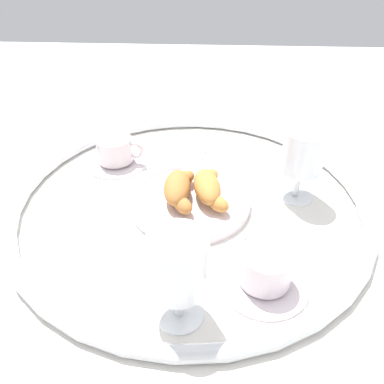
% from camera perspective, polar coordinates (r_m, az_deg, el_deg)
% --- Properties ---
extents(ground_plane, '(2.20, 2.20, 0.00)m').
position_cam_1_polar(ground_plane, '(0.72, -0.27, -1.47)').
color(ground_plane, silver).
extents(table_chrome_rim, '(0.66, 0.66, 0.02)m').
position_cam_1_polar(table_chrome_rim, '(0.72, -0.27, -0.71)').
color(table_chrome_rim, silver).
rests_on(table_chrome_rim, ground_plane).
extents(pastry_plate, '(0.23, 0.23, 0.02)m').
position_cam_1_polar(pastry_plate, '(0.71, 0.00, -1.26)').
color(pastry_plate, silver).
rests_on(pastry_plate, ground_plane).
extents(croissant_large, '(0.14, 0.06, 0.04)m').
position_cam_1_polar(croissant_large, '(0.69, -2.01, 0.58)').
color(croissant_large, '#AD6B33').
rests_on(croissant_large, pastry_plate).
extents(croissant_small, '(0.13, 0.08, 0.04)m').
position_cam_1_polar(croissant_small, '(0.70, 2.53, 0.69)').
color(croissant_small, '#BC7A38').
rests_on(croissant_small, pastry_plate).
extents(coffee_cup_near, '(0.14, 0.14, 0.06)m').
position_cam_1_polar(coffee_cup_near, '(0.84, -11.37, 5.79)').
color(coffee_cup_near, silver).
rests_on(coffee_cup_near, ground_plane).
extents(coffee_cup_far, '(0.14, 0.14, 0.06)m').
position_cam_1_polar(coffee_cup_far, '(0.57, 10.86, -11.47)').
color(coffee_cup_far, silver).
rests_on(coffee_cup_far, ground_plane).
extents(juice_glass_left, '(0.08, 0.08, 0.14)m').
position_cam_1_polar(juice_glass_left, '(0.48, -2.34, -11.33)').
color(juice_glass_left, white).
rests_on(juice_glass_left, ground_plane).
extents(juice_glass_right, '(0.08, 0.08, 0.14)m').
position_cam_1_polar(juice_glass_right, '(0.72, 16.33, 5.38)').
color(juice_glass_right, white).
rests_on(juice_glass_right, ground_plane).
extents(sugar_packet, '(0.06, 0.05, 0.01)m').
position_cam_1_polar(sugar_packet, '(0.90, 1.49, 6.96)').
color(sugar_packet, white).
rests_on(sugar_packet, ground_plane).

